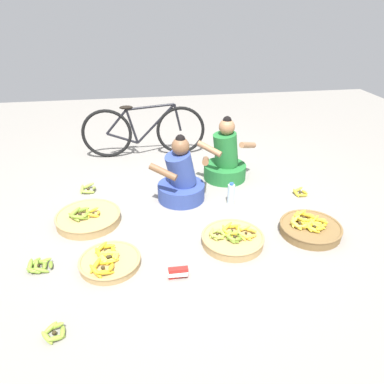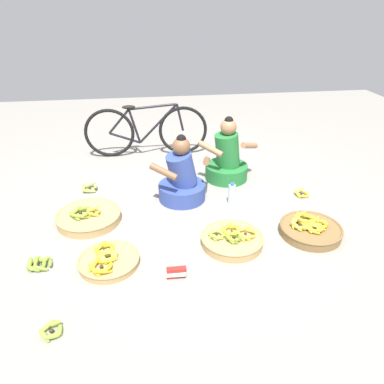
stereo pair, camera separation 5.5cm
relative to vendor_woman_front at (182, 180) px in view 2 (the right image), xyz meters
The scene contains 14 objects.
ground_plane 0.38m from the vendor_woman_front, 81.94° to the right, with size 10.00×10.00×0.00m, color gray.
vendor_woman_front is the anchor object (origin of this frame).
vendor_woman_behind 0.74m from the vendor_woman_front, 35.79° to the left, with size 0.75×0.52×0.79m.
bicycle_leaning 1.39m from the vendor_woman_front, 104.47° to the left, with size 1.70×0.08×0.73m.
banana_basket_near_bicycle 1.43m from the vendor_woman_front, 37.10° to the right, with size 0.58×0.58×0.17m.
banana_basket_back_left 1.29m from the vendor_woman_front, 125.78° to the right, with size 0.52×0.52×0.14m.
banana_basket_mid_left 0.99m from the vendor_woman_front, 68.42° to the right, with size 0.57×0.57×0.16m.
banana_basket_front_left 1.06m from the vendor_woman_front, 161.39° to the right, with size 0.64×0.64×0.17m.
loose_bananas_back_right 2.03m from the vendor_woman_front, 122.33° to the right, with size 0.18×0.19×0.08m.
loose_bananas_front_right 1.38m from the vendor_woman_front, ahead, with size 0.16×0.16×0.08m.
loose_bananas_back_center 1.13m from the vendor_woman_front, 161.89° to the left, with size 0.18×0.18×0.10m.
loose_bananas_near_vendor 1.67m from the vendor_woman_front, 143.36° to the right, with size 0.24×0.20×0.09m.
water_bottle 0.57m from the vendor_woman_front, 19.61° to the right, with size 0.08×0.08×0.25m.
packet_carton_stack 1.30m from the vendor_woman_front, 98.65° to the right, with size 0.17×0.08×0.09m.
Camera 2 is at (-0.42, -3.20, 2.01)m, focal length 33.62 mm.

